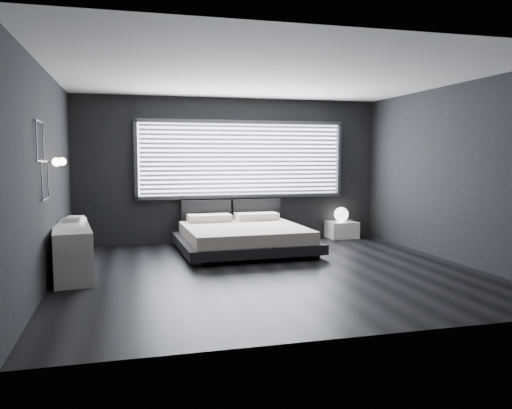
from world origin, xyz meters
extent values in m
plane|color=black|center=(0.00, 0.00, 0.00)|extent=(6.00, 6.00, 0.00)
plane|color=silver|center=(0.00, 0.00, 2.80)|extent=(6.00, 6.00, 0.00)
cube|color=black|center=(0.00, 2.75, 1.40)|extent=(6.00, 0.04, 2.80)
cube|color=black|center=(0.00, -2.75, 1.40)|extent=(6.00, 0.04, 2.80)
cube|color=black|center=(-3.00, 0.00, 1.40)|extent=(0.04, 5.50, 2.80)
cube|color=black|center=(3.00, 0.00, 1.40)|extent=(0.04, 5.50, 2.80)
cube|color=white|center=(0.20, 2.73, 1.61)|extent=(4.00, 0.02, 1.38)
cube|color=#47474C|center=(-1.84, 2.70, 1.61)|extent=(0.06, 0.08, 1.48)
cube|color=#47474C|center=(2.24, 2.70, 1.61)|extent=(0.06, 0.08, 1.48)
cube|color=#47474C|center=(0.20, 2.70, 2.34)|extent=(4.14, 0.08, 0.06)
cube|color=#47474C|center=(0.20, 2.70, 0.88)|extent=(4.14, 0.08, 0.06)
cube|color=silver|center=(0.20, 2.67, 1.61)|extent=(3.94, 0.03, 1.32)
cube|color=black|center=(-0.54, 2.64, 0.57)|extent=(0.96, 0.16, 0.52)
cube|color=black|center=(0.46, 2.64, 0.57)|extent=(0.96, 0.16, 0.52)
cylinder|color=silver|center=(-2.95, 0.05, 1.60)|extent=(0.10, 0.02, 0.02)
sphere|color=#FFE5B7|center=(-2.88, 0.05, 1.60)|extent=(0.11, 0.11, 0.11)
cylinder|color=silver|center=(-2.95, 0.65, 1.60)|extent=(0.10, 0.02, 0.02)
sphere|color=#FFE5B7|center=(-2.88, 0.65, 1.60)|extent=(0.11, 0.11, 0.11)
cube|color=#47474C|center=(-2.98, -0.55, 2.08)|extent=(0.01, 0.46, 0.02)
cube|color=#47474C|center=(-2.98, -0.55, 1.62)|extent=(0.01, 0.46, 0.02)
cube|color=#47474C|center=(-2.98, -0.32, 1.85)|extent=(0.01, 0.02, 0.46)
cube|color=#47474C|center=(-2.98, -0.78, 1.85)|extent=(0.01, 0.02, 0.46)
cube|color=#47474C|center=(-2.98, -0.30, 1.61)|extent=(0.01, 0.46, 0.02)
cube|color=#47474C|center=(-2.98, -0.30, 1.15)|extent=(0.01, 0.46, 0.02)
cube|color=#47474C|center=(-2.98, -0.07, 1.38)|extent=(0.01, 0.02, 0.46)
cube|color=#47474C|center=(-2.98, -0.53, 1.38)|extent=(0.01, 0.02, 0.46)
cube|color=black|center=(-0.98, 0.65, 0.04)|extent=(0.13, 0.13, 0.08)
cube|color=black|center=(0.97, 0.71, 0.04)|extent=(0.13, 0.13, 0.08)
cube|color=black|center=(-1.04, 2.39, 0.04)|extent=(0.13, 0.13, 0.08)
cube|color=black|center=(0.91, 2.45, 0.04)|extent=(0.13, 0.13, 0.08)
cube|color=black|center=(-0.04, 1.55, 0.16)|extent=(2.33, 2.23, 0.16)
cube|color=beige|center=(-0.04, 1.55, 0.35)|extent=(2.08, 2.08, 0.21)
cube|color=beige|center=(-0.53, 2.33, 0.52)|extent=(0.81, 0.46, 0.13)
cube|color=beige|center=(0.40, 2.37, 0.52)|extent=(0.81, 0.46, 0.13)
cube|color=white|center=(2.24, 2.50, 0.17)|extent=(0.58, 0.49, 0.34)
sphere|color=white|center=(2.24, 2.53, 0.48)|extent=(0.29, 0.29, 0.29)
cube|color=white|center=(-2.78, 0.52, 0.35)|extent=(0.70, 1.80, 0.70)
cube|color=#47474C|center=(-2.53, 0.55, 0.35)|extent=(0.22, 1.72, 0.68)
cube|color=silver|center=(-2.78, 1.04, 0.72)|extent=(0.33, 0.39, 0.04)
cube|color=silver|center=(-2.77, 1.02, 0.76)|extent=(0.25, 0.32, 0.03)
camera|label=1|loc=(-1.99, -6.87, 1.68)|focal=35.00mm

